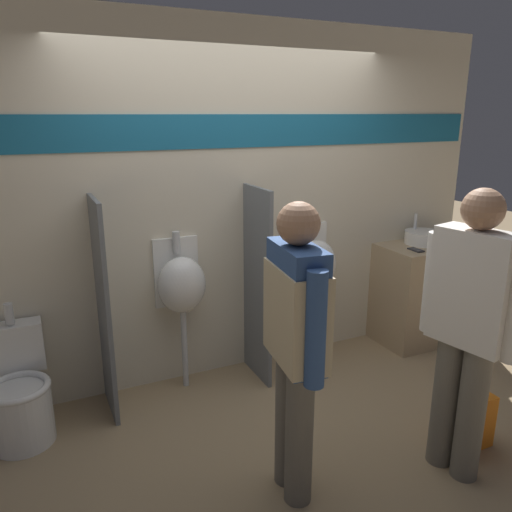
{
  "coord_description": "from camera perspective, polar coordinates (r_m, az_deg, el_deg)",
  "views": [
    {
      "loc": [
        -1.45,
        -2.92,
        2.03
      ],
      "look_at": [
        0.0,
        0.17,
        1.05
      ],
      "focal_mm": 35.0,
      "sensor_mm": 36.0,
      "label": 1
    }
  ],
  "objects": [
    {
      "name": "urinal_far",
      "position": [
        4.15,
        6.77,
        -1.08
      ],
      "size": [
        0.36,
        0.28,
        1.2
      ],
      "color": "silver",
      "rests_on": "ground_plane"
    },
    {
      "name": "sink_counter",
      "position": [
        4.84,
        18.89,
        -3.91
      ],
      "size": [
        0.91,
        0.52,
        0.9
      ],
      "color": "tan",
      "rests_on": "ground_plane"
    },
    {
      "name": "person_with_lanyard",
      "position": [
        2.98,
        23.11,
        -7.21
      ],
      "size": [
        0.27,
        0.57,
        1.67
      ],
      "rotation": [
        0.0,
        0.0,
        1.78
      ],
      "color": "#666056",
      "rests_on": "ground_plane"
    },
    {
      "name": "toilet",
      "position": [
        3.63,
        -25.43,
        -14.25
      ],
      "size": [
        0.39,
        0.56,
        0.86
      ],
      "color": "white",
      "rests_on": "ground_plane"
    },
    {
      "name": "sink_basin",
      "position": [
        4.7,
        18.56,
        2.04
      ],
      "size": [
        0.33,
        0.33,
        0.25
      ],
      "color": "white",
      "rests_on": "sink_counter"
    },
    {
      "name": "person_in_vest",
      "position": [
        2.58,
        4.57,
        -8.88
      ],
      "size": [
        0.26,
        0.57,
        1.63
      ],
      "rotation": [
        0.0,
        0.0,
        1.44
      ],
      "color": "#666056",
      "rests_on": "ground_plane"
    },
    {
      "name": "divider_mid",
      "position": [
        3.83,
        0.17,
        -3.41
      ],
      "size": [
        0.03,
        0.45,
        1.51
      ],
      "color": "slate",
      "rests_on": "ground_plane"
    },
    {
      "name": "display_wall",
      "position": [
        3.86,
        -2.72,
        6.01
      ],
      "size": [
        4.6,
        0.07,
        2.7
      ],
      "color": "beige",
      "rests_on": "ground_plane"
    },
    {
      "name": "divider_near_counter",
      "position": [
        3.52,
        -17.01,
        -5.89
      ],
      "size": [
        0.03,
        0.45,
        1.51
      ],
      "color": "slate",
      "rests_on": "ground_plane"
    },
    {
      "name": "ground_plane",
      "position": [
        3.84,
        1.12,
        -15.9
      ],
      "size": [
        16.0,
        16.0,
        0.0
      ],
      "primitive_type": "plane",
      "color": "#997F5B"
    },
    {
      "name": "urinal_near_counter",
      "position": [
        3.7,
        -8.53,
        -3.3
      ],
      "size": [
        0.36,
        0.28,
        1.2
      ],
      "color": "silver",
      "rests_on": "ground_plane"
    },
    {
      "name": "cell_phone",
      "position": [
        4.46,
        17.8,
        0.67
      ],
      "size": [
        0.07,
        0.14,
        0.01
      ],
      "color": "#232328",
      "rests_on": "sink_counter"
    },
    {
      "name": "shopping_bag",
      "position": [
        3.56,
        23.64,
        -16.86
      ],
      "size": [
        0.24,
        0.13,
        0.46
      ],
      "color": "orange",
      "rests_on": "ground_plane"
    }
  ]
}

